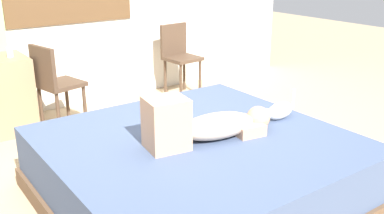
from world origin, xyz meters
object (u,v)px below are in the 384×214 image
(bed, at_px, (197,170))
(chair_by_desk, at_px, (54,81))
(cup, at_px, (10,52))
(cat, at_px, (278,111))
(person_lying, at_px, (205,124))
(chair_spare, at_px, (179,54))

(bed, relative_size, chair_by_desk, 2.32)
(bed, bearing_deg, cup, 107.29)
(bed, bearing_deg, cat, -5.29)
(person_lying, height_order, chair_spare, chair_spare)
(cat, height_order, chair_by_desk, chair_by_desk)
(chair_by_desk, distance_m, chair_spare, 1.69)
(person_lying, bearing_deg, chair_spare, 59.84)
(bed, relative_size, person_lying, 2.12)
(bed, distance_m, cat, 0.78)
(person_lying, distance_m, cup, 2.27)
(person_lying, relative_size, cup, 9.57)
(bed, height_order, person_lying, person_lying)
(bed, xyz_separation_m, chair_by_desk, (-0.35, 1.87, 0.27))
(bed, distance_m, chair_by_desk, 1.92)
(cat, xyz_separation_m, chair_by_desk, (-1.06, 1.93, -0.04))
(person_lying, bearing_deg, chair_by_desk, 100.91)
(chair_by_desk, bearing_deg, cup, 142.24)
(cat, distance_m, chair_spare, 2.31)
(person_lying, xyz_separation_m, chair_by_desk, (-0.37, 1.92, -0.08))
(person_lying, height_order, cup, cup)
(bed, bearing_deg, chair_by_desk, 100.48)
(person_lying, height_order, cat, person_lying)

